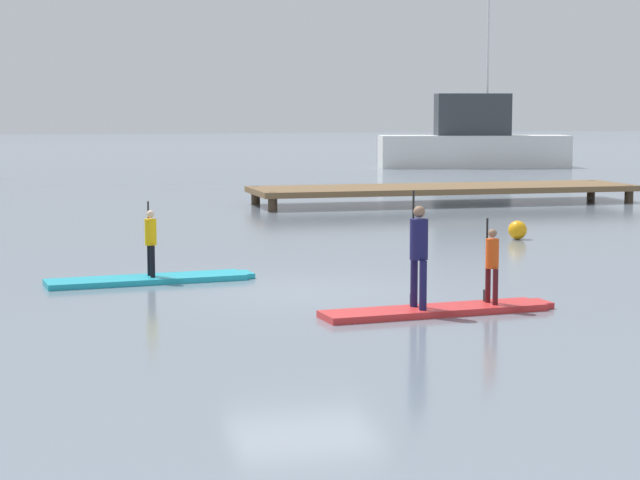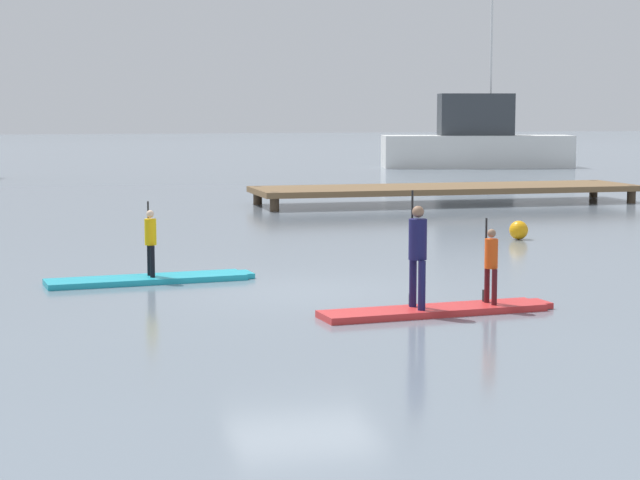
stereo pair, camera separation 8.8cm
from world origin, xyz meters
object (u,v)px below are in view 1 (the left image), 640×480
object	(u,v)px
paddler_adult	(419,250)
fishing_boat_green_midground	(473,142)
paddleboard_near	(151,279)
paddleboard_far	(439,310)
mooring_buoy_near	(518,230)
paddler_child_solo	(151,239)
paddler_child_front	(492,261)

from	to	relation	value
paddler_adult	fishing_boat_green_midground	distance (m)	42.51
paddleboard_near	paddler_adult	distance (m)	5.53
paddleboard_far	mooring_buoy_near	distance (m)	10.01
paddler_child_solo	paddler_child_front	size ratio (longest dim) A/B	1.02
paddler_child_front	fishing_boat_green_midground	bearing A→B (deg)	67.87
paddler_adult	paddler_child_front	size ratio (longest dim) A/B	1.35
mooring_buoy_near	paddler_adult	bearing A→B (deg)	-122.86
paddleboard_near	mooring_buoy_near	distance (m)	10.02
paddleboard_near	paddler_child_front	xyz separation A→B (m)	(4.69, -4.09, 0.69)
paddler_adult	paddleboard_far	bearing A→B (deg)	3.58
paddler_child_solo	mooring_buoy_near	xyz separation A→B (m)	(9.00, 4.36, -0.54)
mooring_buoy_near	fishing_boat_green_midground	bearing A→B (deg)	69.32
paddler_child_solo	paddleboard_far	size ratio (longest dim) A/B	0.36
mooring_buoy_near	paddler_child_front	bearing A→B (deg)	-117.08
paddleboard_far	fishing_boat_green_midground	bearing A→B (deg)	66.82
paddleboard_near	paddler_child_solo	distance (m)	0.71
paddler_adult	fishing_boat_green_midground	xyz separation A→B (m)	(17.01, 38.95, 0.34)
paddler_child_solo	paddler_adult	size ratio (longest dim) A/B	0.76
paddleboard_far	mooring_buoy_near	bearing A→B (deg)	58.68
paddleboard_near	paddler_child_solo	size ratio (longest dim) A/B	2.82
paddleboard_near	paddler_child_front	size ratio (longest dim) A/B	2.88
paddler_adult	fishing_boat_green_midground	size ratio (longest dim) A/B	0.17
paddler_child_solo	mooring_buoy_near	world-z (taller)	paddler_child_solo
paddleboard_near	paddleboard_far	bearing A→B (deg)	-47.63
fishing_boat_green_midground	paddler_adult	bearing A→B (deg)	-113.58
fishing_boat_green_midground	mooring_buoy_near	distance (m)	32.50
paddleboard_near	paddler_adult	world-z (taller)	paddler_adult
paddler_adult	fishing_boat_green_midground	bearing A→B (deg)	66.42
paddler_child_solo	fishing_boat_green_midground	distance (m)	40.33
paddler_child_solo	fishing_boat_green_midground	world-z (taller)	fishing_boat_green_midground
paddleboard_near	fishing_boat_green_midground	xyz separation A→B (m)	(20.48, 34.76, 1.26)
paddleboard_near	paddler_adult	size ratio (longest dim) A/B	2.13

